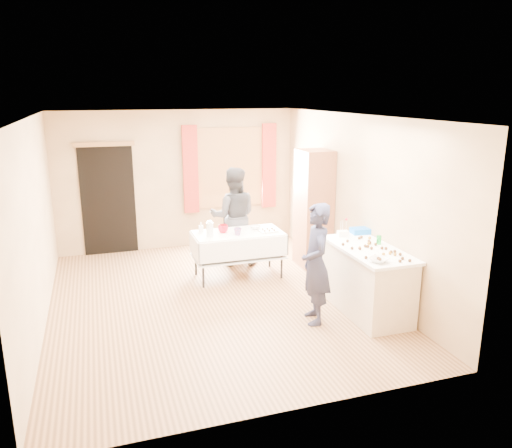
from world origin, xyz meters
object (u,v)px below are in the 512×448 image
object	(u,v)px
counter	(367,280)
woman	(233,216)
girl	(316,264)
party_table	(238,250)
cabinet	(314,209)
chair	(237,243)

from	to	relation	value
counter	woman	xyz separation A→B (m)	(-1.18, 2.47, 0.39)
girl	party_table	bearing A→B (deg)	-155.07
cabinet	chair	xyz separation A→B (m)	(-1.16, 0.72, -0.70)
counter	chair	distance (m)	2.91
counter	woman	distance (m)	2.76
counter	cabinet	bearing A→B (deg)	87.12
party_table	counter	bearing A→B (deg)	-54.59
cabinet	counter	distance (m)	2.06
party_table	chair	bearing A→B (deg)	75.50
cabinet	woman	bearing A→B (deg)	159.54
counter	woman	bearing A→B (deg)	115.54
counter	chair	bearing A→B (deg)	111.31
chair	woman	bearing A→B (deg)	-114.06
counter	girl	xyz separation A→B (m)	(-0.79, -0.05, 0.34)
woman	counter	bearing A→B (deg)	130.42
party_table	girl	bearing A→B (deg)	-75.04
chair	counter	bearing A→B (deg)	-65.53
girl	chair	bearing A→B (deg)	-164.51
counter	girl	world-z (taller)	girl
counter	girl	bearing A→B (deg)	-176.03
cabinet	party_table	bearing A→B (deg)	-172.66
chair	cabinet	bearing A→B (deg)	-28.64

